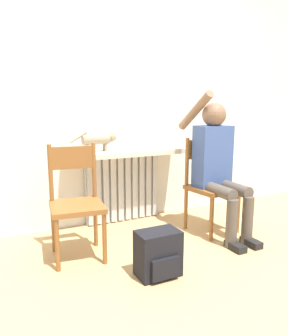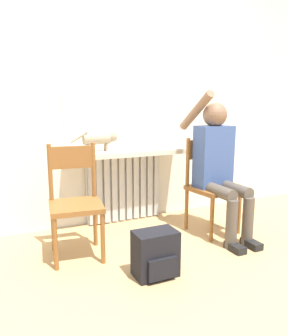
{
  "view_description": "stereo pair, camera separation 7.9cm",
  "coord_description": "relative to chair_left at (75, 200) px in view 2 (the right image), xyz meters",
  "views": [
    {
      "loc": [
        -1.28,
        -1.98,
        1.22
      ],
      "look_at": [
        0.0,
        0.64,
        0.66
      ],
      "focal_mm": 35.0,
      "sensor_mm": 36.0,
      "label": 1
    },
    {
      "loc": [
        -1.21,
        -2.01,
        1.22
      ],
      "look_at": [
        0.0,
        0.64,
        0.66
      ],
      "focal_mm": 35.0,
      "sensor_mm": 36.0,
      "label": 2
    }
  ],
  "objects": [
    {
      "name": "radiator",
      "position": [
        0.66,
        0.61,
        -0.1
      ],
      "size": [
        0.81,
        0.08,
        0.73
      ],
      "color": "silver",
      "rests_on": "ground_plane"
    },
    {
      "name": "backpack",
      "position": [
        0.44,
        -0.58,
        -0.3
      ],
      "size": [
        0.31,
        0.23,
        0.34
      ],
      "color": "black",
      "rests_on": "ground_plane"
    },
    {
      "name": "person",
      "position": [
        1.33,
        -0.1,
        0.24
      ],
      "size": [
        0.36,
        0.96,
        1.36
      ],
      "color": "brown",
      "rests_on": "ground_plane"
    },
    {
      "name": "ground_plane",
      "position": [
        0.66,
        -0.54,
        -0.47
      ],
      "size": [
        12.0,
        12.0,
        0.0
      ],
      "primitive_type": "plane",
      "color": "tan"
    },
    {
      "name": "wall_with_window",
      "position": [
        0.66,
        0.69,
        0.88
      ],
      "size": [
        7.0,
        0.06,
        2.7
      ],
      "color": "white",
      "rests_on": "ground_plane"
    },
    {
      "name": "chair_right",
      "position": [
        1.32,
        -0.0,
        0.0
      ],
      "size": [
        0.46,
        0.46,
        0.91
      ],
      "rotation": [
        0.0,
        0.0,
        0.13
      ],
      "color": "brown",
      "rests_on": "ground_plane"
    },
    {
      "name": "window_glass",
      "position": [
        0.66,
        0.66,
        0.89
      ],
      "size": [
        1.2,
        0.01,
        1.16
      ],
      "color": "white",
      "rests_on": "windowsill"
    },
    {
      "name": "windowsill",
      "position": [
        0.66,
        0.5,
        0.29
      ],
      "size": [
        1.25,
        0.33,
        0.05
      ],
      "color": "beige",
      "rests_on": "radiator"
    },
    {
      "name": "chair_left",
      "position": [
        0.0,
        0.0,
        0.0
      ],
      "size": [
        0.45,
        0.45,
        0.91
      ],
      "rotation": [
        0.0,
        0.0,
        -0.12
      ],
      "color": "brown",
      "rests_on": "ground_plane"
    },
    {
      "name": "cat",
      "position": [
        0.38,
        0.52,
        0.43
      ],
      "size": [
        0.47,
        0.1,
        0.2
      ],
      "color": "#9E896B",
      "rests_on": "windowsill"
    }
  ]
}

